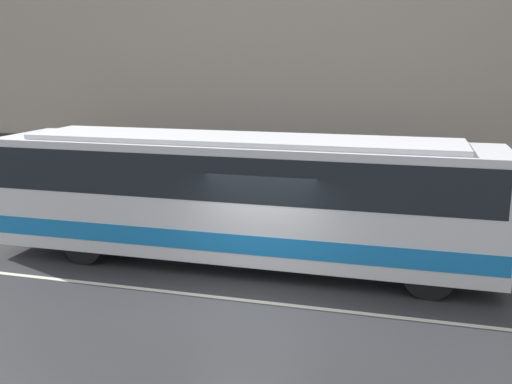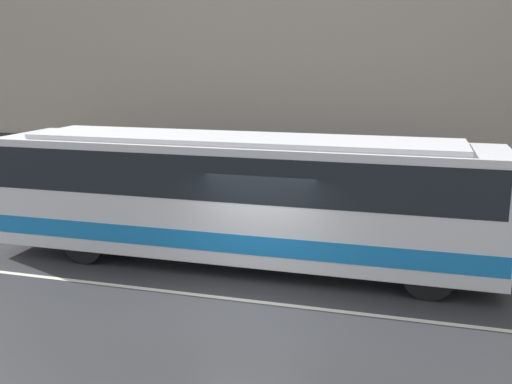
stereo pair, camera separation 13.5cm
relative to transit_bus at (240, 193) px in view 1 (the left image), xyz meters
The scene contains 6 objects.
ground_plane 2.98m from the transit_bus, 68.85° to the right, with size 60.00×60.00×0.00m, color #2D2D30.
sidewalk 3.89m from the transit_bus, 75.72° to the left, with size 60.00×3.18×0.14m.
building_facade 5.84m from the transit_bus, 80.46° to the left, with size 60.00×0.35×9.34m.
lane_stripe 2.98m from the transit_bus, 68.85° to the right, with size 54.00×0.14×0.01m.
transit_bus is the anchor object (origin of this frame).
pedestrian_waiting 4.46m from the transit_bus, 129.57° to the left, with size 0.36×0.36×1.76m.
Camera 1 is at (3.09, -10.79, 4.94)m, focal length 40.00 mm.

